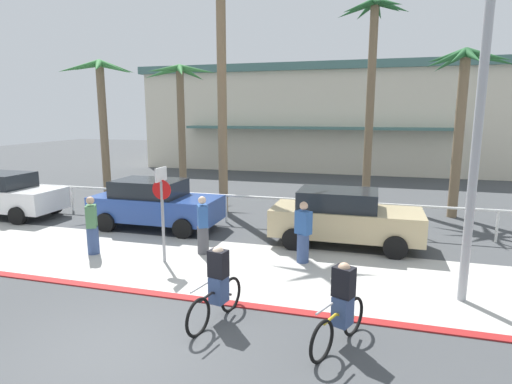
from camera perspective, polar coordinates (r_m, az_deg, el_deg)
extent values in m
plane|color=#424447|center=(16.52, 1.34, -3.11)|extent=(80.00, 80.00, 0.00)
cube|color=beige|center=(11.23, -6.20, -9.84)|extent=(44.00, 4.00, 0.02)
cube|color=maroon|center=(9.55, -10.82, -13.75)|extent=(44.00, 0.24, 0.03)
cube|color=beige|center=(33.18, 9.37, 9.47)|extent=(24.62, 10.84, 6.65)
cube|color=#47706B|center=(33.31, 9.56, 15.63)|extent=(25.22, 11.44, 0.50)
cube|color=#47706B|center=(27.32, 7.90, 8.61)|extent=(17.24, 1.20, 0.16)
cylinder|color=white|center=(14.89, -0.09, -0.69)|extent=(24.35, 0.08, 0.08)
cylinder|color=white|center=(20.09, -28.56, -0.48)|extent=(0.08, 0.08, 1.00)
cylinder|color=white|center=(18.62, -23.68, -0.86)|extent=(0.08, 0.08, 1.00)
cylinder|color=white|center=(17.31, -18.00, -1.30)|extent=(0.08, 0.08, 1.00)
cylinder|color=white|center=(16.20, -11.46, -1.78)|extent=(0.08, 0.08, 1.00)
cylinder|color=white|center=(15.32, -4.07, -2.30)|extent=(0.08, 0.08, 1.00)
cylinder|color=white|center=(14.74, 4.06, -2.83)|extent=(0.08, 0.08, 1.00)
cylinder|color=white|center=(14.46, 12.69, -3.33)|extent=(0.08, 0.08, 1.00)
cylinder|color=white|center=(14.53, 21.45, -3.75)|extent=(0.08, 0.08, 1.00)
cylinder|color=white|center=(14.93, 29.94, -4.08)|extent=(0.08, 0.08, 1.00)
cylinder|color=gray|center=(11.33, -12.52, -4.07)|extent=(0.08, 0.08, 2.20)
cube|color=white|center=(11.08, -12.79, 2.35)|extent=(0.04, 0.56, 0.36)
cylinder|color=red|center=(11.14, -12.70, 0.31)|extent=(0.52, 0.03, 0.52)
cylinder|color=#9EA0A5|center=(9.43, 27.98, 8.33)|extent=(0.18, 0.18, 7.50)
cylinder|color=#756047|center=(20.58, -19.96, 7.62)|extent=(0.36, 0.36, 6.13)
cone|color=#387F3D|center=(20.21, -18.62, 15.68)|extent=(1.65, 0.32, 0.78)
cone|color=#387F3D|center=(21.02, -18.34, 15.70)|extent=(1.14, 1.65, 0.63)
cone|color=#387F3D|center=(21.34, -20.27, 15.25)|extent=(1.02, 1.45, 0.81)
cone|color=#387F3D|center=(21.05, -22.00, 15.52)|extent=(1.38, 0.32, 0.59)
cone|color=#387F3D|center=(20.30, -22.89, 15.35)|extent=(1.23, 1.81, 0.81)
cone|color=#387F3D|center=(19.86, -20.73, 15.69)|extent=(1.13, 1.63, 0.76)
cylinder|color=#756047|center=(21.01, -10.07, 8.04)|extent=(0.36, 0.36, 6.06)
cone|color=#387F3D|center=(20.71, -7.99, 16.06)|extent=(1.86, 0.32, 0.60)
cone|color=#387F3D|center=(21.48, -8.70, 15.56)|extent=(1.04, 1.48, 0.81)
cone|color=#387F3D|center=(21.85, -10.47, 15.41)|extent=(1.10, 1.59, 0.82)
cone|color=#387F3D|center=(21.50, -12.64, 15.51)|extent=(1.93, 0.32, 0.76)
cone|color=#387F3D|center=(20.62, -12.40, 15.95)|extent=(1.17, 1.70, 0.61)
cone|color=#387F3D|center=(20.37, -10.18, 15.85)|extent=(1.04, 1.48, 0.76)
cylinder|color=#846B4C|center=(16.66, -4.66, 14.24)|extent=(0.36, 0.36, 9.96)
cylinder|color=#756047|center=(19.52, 15.24, 11.35)|extent=(0.36, 0.36, 8.58)
cone|color=#235B2D|center=(20.01, 18.02, 22.84)|extent=(1.51, 0.32, 0.82)
cone|color=#235B2D|center=(20.47, 17.50, 22.91)|extent=(1.33, 1.19, 0.60)
cone|color=#235B2D|center=(20.78, 16.28, 22.58)|extent=(0.61, 1.71, 0.73)
cone|color=#235B2D|center=(20.71, 14.65, 22.71)|extent=(1.13, 1.63, 0.73)
cone|color=#235B2D|center=(20.33, 13.40, 22.94)|extent=(1.80, 0.92, 0.77)
cone|color=#235B2D|center=(19.80, 13.80, 23.24)|extent=(1.51, 0.81, 0.78)
cone|color=#235B2D|center=(19.49, 14.83, 23.51)|extent=(0.96, 1.35, 0.71)
cone|color=#235B2D|center=(19.19, 16.34, 23.69)|extent=(0.63, 1.83, 0.69)
cone|color=#235B2D|center=(19.58, 17.56, 23.32)|extent=(1.35, 1.20, 0.72)
cylinder|color=#756047|center=(17.45, 25.81, 6.71)|extent=(0.36, 0.36, 6.10)
cone|color=#235B2D|center=(17.69, 29.32, 15.54)|extent=(1.76, 0.32, 0.82)
cone|color=#235B2D|center=(18.26, 28.55, 15.81)|extent=(1.67, 1.48, 0.58)
cone|color=#235B2D|center=(18.34, 26.56, 15.54)|extent=(0.62, 1.76, 0.83)
cone|color=#235B2D|center=(18.18, 24.79, 15.72)|extent=(1.17, 1.70, 0.83)
cone|color=#235B2D|center=(17.67, 24.40, 16.34)|extent=(1.42, 0.78, 0.59)
cone|color=#235B2D|center=(17.18, 24.43, 16.08)|extent=(1.56, 0.83, 0.84)
cone|color=#235B2D|center=(16.91, 25.80, 16.17)|extent=(0.99, 1.40, 0.78)
cone|color=#235B2D|center=(16.88, 27.42, 16.02)|extent=(0.57, 1.52, 0.80)
cone|color=#235B2D|center=(17.15, 28.99, 15.89)|extent=(1.49, 1.33, 0.75)
cube|color=white|center=(18.76, -30.86, -0.69)|extent=(4.40, 1.80, 0.80)
cylinder|color=black|center=(18.49, -25.72, -1.64)|extent=(0.66, 0.22, 0.66)
cylinder|color=black|center=(17.22, -29.66, -2.83)|extent=(0.66, 0.22, 0.66)
cube|color=#284793|center=(14.86, -13.35, -2.07)|extent=(4.40, 1.80, 0.80)
cube|color=#1E2328|center=(14.85, -14.30, 0.56)|extent=(2.29, 1.58, 0.56)
cylinder|color=black|center=(15.13, -6.95, -3.18)|extent=(0.66, 0.22, 0.66)
cylinder|color=black|center=(13.55, -9.89, -4.92)|extent=(0.66, 0.22, 0.66)
cylinder|color=black|center=(16.41, -16.07, -2.44)|extent=(0.66, 0.22, 0.66)
cylinder|color=black|center=(14.96, -19.69, -3.91)|extent=(0.66, 0.22, 0.66)
cube|color=tan|center=(12.88, 12.07, -3.97)|extent=(4.40, 1.80, 0.80)
cube|color=#1E2328|center=(12.75, 11.07, -0.95)|extent=(2.29, 1.58, 0.56)
cylinder|color=black|center=(13.85, 18.11, -4.95)|extent=(0.66, 0.22, 0.66)
cylinder|color=black|center=(12.12, 18.41, -7.18)|extent=(0.66, 0.22, 0.66)
cylinder|color=black|center=(14.00, 6.49, -4.32)|extent=(0.66, 0.22, 0.66)
cylinder|color=black|center=(12.29, 5.11, -6.42)|extent=(0.66, 0.22, 0.66)
torus|color=black|center=(7.21, 8.93, -19.44)|extent=(0.34, 0.68, 0.72)
torus|color=black|center=(8.07, 13.09, -16.13)|extent=(0.34, 0.68, 0.72)
cylinder|color=gold|center=(7.74, 11.98, -16.09)|extent=(0.32, 0.65, 0.35)
cylinder|color=gold|center=(7.26, 10.01, -16.66)|extent=(0.20, 0.37, 0.07)
cylinder|color=gold|center=(7.63, 11.66, -15.89)|extent=(0.05, 0.05, 0.44)
cylinder|color=silver|center=(6.99, 9.28, -15.36)|extent=(0.23, 0.47, 0.04)
cube|color=#384C7A|center=(7.60, 11.67, -15.48)|extent=(0.39, 0.41, 0.52)
cube|color=black|center=(7.39, 11.83, -11.86)|extent=(0.42, 0.37, 0.52)
sphere|color=#D6A884|center=(7.31, 11.90, -10.19)|extent=(0.22, 0.22, 0.22)
torus|color=black|center=(7.91, -7.86, -16.53)|extent=(0.22, 0.72, 0.72)
torus|color=black|center=(8.72, -3.44, -13.74)|extent=(0.22, 0.72, 0.72)
cylinder|color=black|center=(8.41, -4.70, -13.62)|extent=(0.20, 0.68, 0.35)
cylinder|color=black|center=(7.96, -6.86, -14.02)|extent=(0.13, 0.38, 0.07)
cylinder|color=black|center=(8.31, -5.08, -13.41)|extent=(0.05, 0.05, 0.44)
cylinder|color=silver|center=(7.71, -7.74, -12.75)|extent=(0.15, 0.50, 0.04)
cube|color=#384C7A|center=(8.28, -5.09, -13.03)|extent=(0.34, 0.37, 0.52)
cube|color=black|center=(8.09, -5.15, -9.65)|extent=(0.39, 0.33, 0.52)
sphere|color=beige|center=(8.01, -5.18, -8.11)|extent=(0.22, 0.22, 0.22)
cylinder|color=#4C4C51|center=(12.01, -7.21, -6.52)|extent=(0.44, 0.44, 0.80)
cube|color=#2D5699|center=(11.82, -7.29, -3.24)|extent=(0.43, 0.48, 0.62)
sphere|color=beige|center=(11.72, -7.34, -1.11)|extent=(0.22, 0.22, 0.22)
cylinder|color=#384C7A|center=(11.30, 6.38, -7.61)|extent=(0.44, 0.44, 0.80)
cube|color=#2D5699|center=(11.10, 6.46, -4.14)|extent=(0.48, 0.42, 0.62)
sphere|color=#D6A884|center=(11.00, 6.51, -1.88)|extent=(0.22, 0.22, 0.22)
cylinder|color=#384C7A|center=(12.74, -21.26, -6.17)|extent=(0.44, 0.44, 0.80)
cube|color=#4C7F51|center=(12.57, -21.47, -3.08)|extent=(0.42, 0.48, 0.62)
sphere|color=#D6A884|center=(12.47, -21.61, -1.08)|extent=(0.22, 0.22, 0.22)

